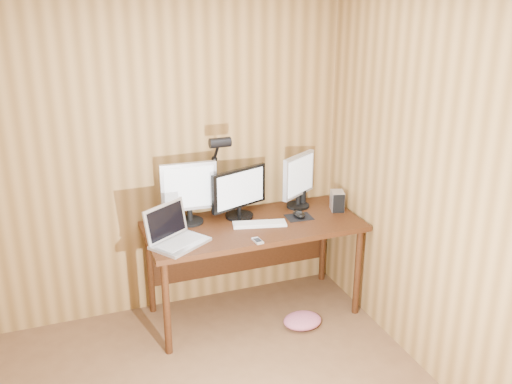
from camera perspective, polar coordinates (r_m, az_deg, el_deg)
room_shell at (r=2.37m, az=-7.72°, el=-9.79°), size 4.00×4.00×4.00m
desk at (r=4.35m, az=-0.57°, el=-4.33°), size 1.60×0.70×0.75m
monitor_center at (r=4.29m, az=-1.69°, el=-0.07°), size 0.47×0.21×0.39m
monitor_left at (r=4.20m, az=-6.72°, el=0.10°), size 0.41×0.20×0.46m
monitor_right at (r=4.49m, az=4.29°, el=1.29°), size 0.34×0.24×0.43m
laptop at (r=3.95m, az=-8.19°, el=-4.19°), size 0.47×0.44×0.27m
keyboard at (r=4.22m, az=0.35°, el=-3.20°), size 0.41×0.21×0.02m
mousepad at (r=4.37m, az=4.31°, el=-2.52°), size 0.20×0.17×0.00m
mouse at (r=4.36m, az=4.32°, el=-2.24°), size 0.09×0.13×0.04m
hard_drive at (r=4.51m, az=8.13°, el=-0.88°), size 0.13×0.16×0.15m
phone at (r=3.95m, az=0.15°, el=-4.90°), size 0.06×0.11×0.01m
speaker at (r=4.60m, az=4.70°, el=-0.55°), size 0.05×0.05×0.12m
desk_lamp at (r=4.23m, az=-3.85°, el=2.81°), size 0.16×0.22×0.68m
fabric_pile at (r=4.40m, az=4.66°, el=-12.70°), size 0.33×0.29×0.09m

